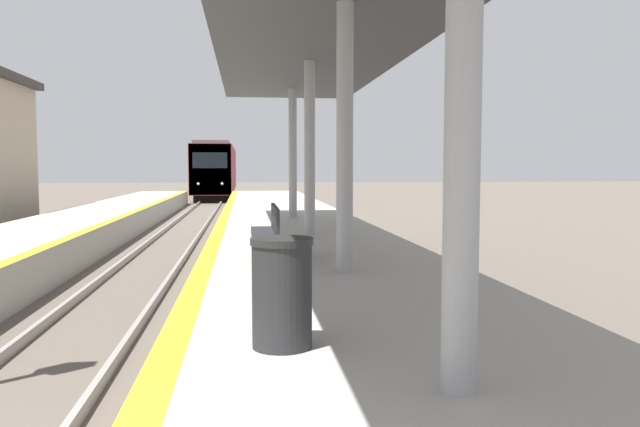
# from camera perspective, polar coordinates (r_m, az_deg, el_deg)

# --- Properties ---
(train) EXTENTS (2.88, 20.34, 4.30)m
(train) POSITION_cam_1_polar(r_m,az_deg,el_deg) (52.65, -9.43, 3.90)
(train) COLOR black
(train) RESTS_ON ground
(station_canopy) EXTENTS (4.18, 20.27, 4.20)m
(station_canopy) POSITION_cam_1_polar(r_m,az_deg,el_deg) (12.07, 0.32, 15.70)
(station_canopy) COLOR #99999E
(station_canopy) RESTS_ON platform_right
(trash_bin) EXTENTS (0.55, 0.55, 0.97)m
(trash_bin) POSITION_cam_1_polar(r_m,az_deg,el_deg) (5.51, -3.49, -7.22)
(trash_bin) COLOR #262628
(trash_bin) RESTS_ON platform_right
(bench) EXTENTS (0.44, 1.86, 0.92)m
(bench) POSITION_cam_1_polar(r_m,az_deg,el_deg) (10.79, -4.77, -1.56)
(bench) COLOR #28282D
(bench) RESTS_ON platform_right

